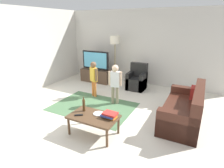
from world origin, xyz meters
name	(u,v)px	position (x,y,z in m)	size (l,w,h in m)	color
ground	(101,115)	(0.00, 0.00, 0.00)	(7.80, 7.80, 0.00)	beige
wall_back	(142,48)	(0.00, 3.00, 1.35)	(6.00, 0.12, 2.70)	silver
wall_left	(15,53)	(-3.00, 0.00, 1.35)	(0.12, 6.00, 2.70)	silver
area_rug	(93,106)	(-0.45, 0.31, 0.00)	(2.20, 1.60, 0.01)	#4C724C
tv_stand	(96,76)	(-1.57, 2.30, 0.24)	(1.20, 0.44, 0.50)	#4C3828
tv	(95,61)	(-1.57, 2.28, 0.85)	(1.10, 0.28, 0.71)	black
couch	(186,111)	(1.92, 0.60, 0.29)	(0.80, 1.80, 0.86)	#472319
armchair	(137,81)	(0.14, 2.26, 0.30)	(0.60, 0.60, 0.90)	black
floor_lamp	(115,42)	(-0.82, 2.45, 1.54)	(0.36, 0.36, 1.78)	#262626
child_near_tv	(94,76)	(-0.83, 0.98, 0.67)	(0.34, 0.23, 1.11)	orange
child_center	(115,81)	(0.00, 0.79, 0.68)	(0.37, 0.20, 1.14)	gray
coffee_table	(93,118)	(0.28, -0.78, 0.37)	(1.00, 0.60, 0.42)	#513823
book_stack	(110,115)	(0.60, -0.68, 0.48)	(0.31, 0.24, 0.10)	orange
bottle	(84,105)	(-0.02, -0.68, 0.56)	(0.06, 0.06, 0.32)	#4C3319
tv_remote	(79,115)	(0.00, -0.90, 0.43)	(0.17, 0.05, 0.02)	black
plate	(99,114)	(0.33, -0.66, 0.43)	(0.22, 0.22, 0.02)	white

